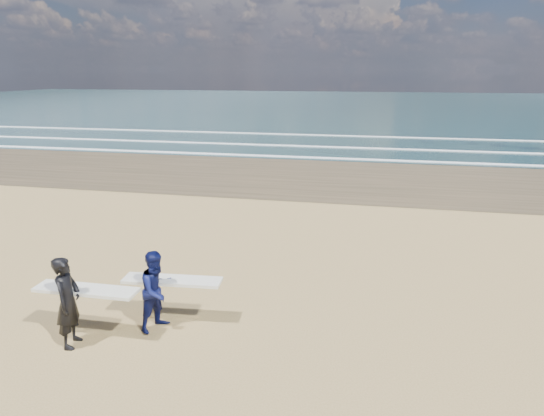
# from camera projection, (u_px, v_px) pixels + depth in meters

# --- Properties ---
(ocean) EXTENTS (220.00, 100.00, 0.02)m
(ocean) POSITION_uv_depth(u_px,v_px,m) (478.00, 107.00, 73.69)
(ocean) COLOR #183436
(ocean) RESTS_ON ground
(surfer_near) EXTENTS (2.21, 1.02, 1.94)m
(surfer_near) POSITION_uv_depth(u_px,v_px,m) (70.00, 301.00, 9.85)
(surfer_near) COLOR black
(surfer_near) RESTS_ON ground
(surfer_far) EXTENTS (2.24, 1.24, 1.80)m
(surfer_far) POSITION_uv_depth(u_px,v_px,m) (158.00, 290.00, 10.53)
(surfer_far) COLOR #0C1244
(surfer_far) RESTS_ON ground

